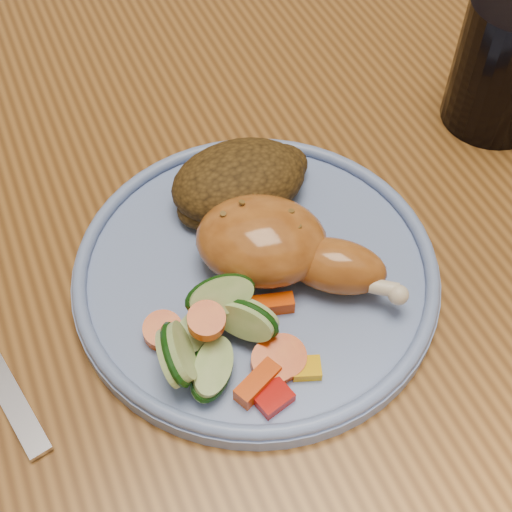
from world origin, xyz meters
The scene contains 9 objects.
ground centered at (0.00, 0.00, 0.00)m, with size 4.00×4.00×0.00m, color #53341C.
dining_table centered at (0.00, 0.00, 0.67)m, with size 0.90×1.40×0.75m.
chair_far centered at (0.00, 0.63, 0.49)m, with size 0.42×0.42×0.91m.
plate centered at (-0.10, -0.13, 0.76)m, with size 0.26×0.26×0.01m, color #637AB2.
plate_rim centered at (-0.10, -0.13, 0.77)m, with size 0.26×0.26×0.01m, color #637AB2.
chicken_leg centered at (-0.09, -0.14, 0.78)m, with size 0.14×0.14×0.05m.
rice_pilaf centered at (-0.09, -0.07, 0.78)m, with size 0.11×0.08×0.05m.
vegetable_pile centered at (-0.15, -0.19, 0.78)m, with size 0.11×0.10×0.05m.
drinking_glass centered at (0.15, -0.06, 0.81)m, with size 0.08×0.08×0.11m, color black.
Camera 1 is at (-0.22, -0.41, 1.17)m, focal length 50.00 mm.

